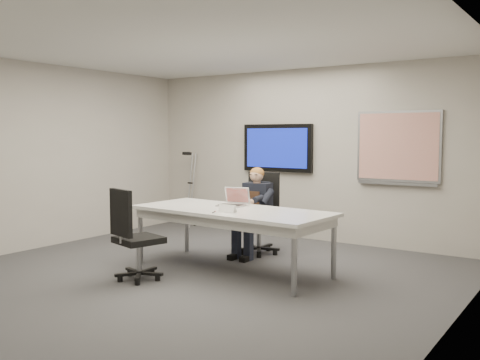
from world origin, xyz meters
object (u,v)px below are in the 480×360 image
Objects in this scene: office_chair_far at (260,228)px; laptop at (234,201)px; seated_person at (251,221)px; office_chair_near at (135,252)px; conference_table at (232,216)px.

laptop is (0.09, -0.80, 0.49)m from office_chair_far.
seated_person is 0.65m from laptop.
office_chair_near reaches higher than laptop.
seated_person is (0.44, 1.82, 0.17)m from office_chair_near.
laptop is (0.08, -0.55, 0.34)m from seated_person.
office_chair_near is at bearing -108.14° from seated_person.
office_chair_far is (-0.25, 1.07, -0.34)m from conference_table.
office_chair_near is at bearing -116.56° from office_chair_far.
laptop reaches higher than conference_table.
office_chair_near reaches higher than conference_table.
office_chair_far is 0.94m from laptop.
seated_person reaches higher than office_chair_far.
conference_table is at bearing -72.74° from laptop.
seated_person reaches higher than conference_table.
laptop is (0.52, 1.27, 0.51)m from office_chair_near.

